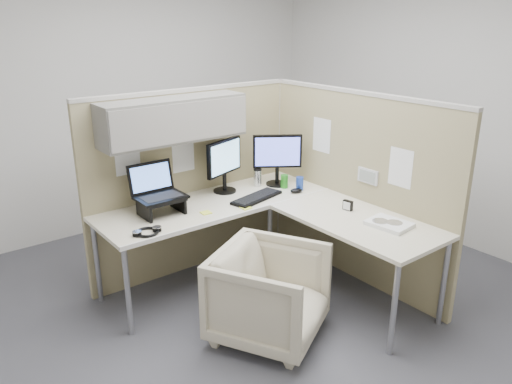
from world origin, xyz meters
TOP-DOWN VIEW (x-y plane):
  - ground at (0.00, 0.00)m, footprint 4.50×4.50m
  - partition_back at (-0.22, 0.83)m, footprint 2.00×0.36m
  - partition_right at (0.90, -0.07)m, footprint 0.07×2.03m
  - desk at (0.12, 0.13)m, footprint 2.00×1.98m
  - office_chair at (-0.26, -0.37)m, footprint 0.95×0.93m
  - monitor_left at (0.10, 0.70)m, footprint 0.43×0.20m
  - monitor_right at (0.59, 0.56)m, footprint 0.38×0.28m
  - laptop_station at (-0.59, 0.59)m, footprint 0.37×0.32m
  - keyboard at (0.20, 0.37)m, footprint 0.52×0.27m
  - mouse at (0.58, 0.29)m, footprint 0.13×0.10m
  - travel_mug at (0.43, 0.65)m, footprint 0.08×0.08m
  - soda_can_green at (0.65, 0.32)m, footprint 0.07×0.07m
  - soda_can_silver at (0.58, 0.46)m, footprint 0.07×0.07m
  - sticky_note_a at (-0.31, 0.37)m, footprint 0.08×0.08m
  - sticky_note_b at (0.00, 0.26)m, footprint 0.08×0.08m
  - headphones at (-0.85, 0.29)m, footprint 0.21×0.18m
  - paper_stack at (0.62, -0.68)m, footprint 0.27×0.33m
  - desk_clock at (0.62, -0.27)m, footprint 0.05×0.08m

SIDE VIEW (x-z plane):
  - ground at x=0.00m, z-range 0.00..0.00m
  - office_chair at x=-0.26m, z-range 0.00..0.74m
  - desk at x=0.12m, z-range 0.32..1.05m
  - sticky_note_a at x=-0.31m, z-range 0.73..0.74m
  - sticky_note_b at x=0.00m, z-range 0.73..0.74m
  - keyboard at x=0.20m, z-range 0.73..0.75m
  - headphones at x=-0.85m, z-range 0.73..0.76m
  - paper_stack at x=0.62m, z-range 0.73..0.76m
  - mouse at x=0.58m, z-range 0.73..0.77m
  - desk_clock at x=0.62m, z-range 0.73..0.81m
  - soda_can_green at x=0.65m, z-range 0.73..0.85m
  - soda_can_silver at x=0.58m, z-range 0.73..0.85m
  - travel_mug at x=0.43m, z-range 0.73..0.89m
  - partition_right at x=0.90m, z-range 0.00..1.63m
  - laptop_station at x=-0.59m, z-range 0.68..1.07m
  - monitor_left at x=0.10m, z-range 0.77..1.24m
  - monitor_right at x=0.59m, z-range 0.77..1.24m
  - partition_back at x=-0.22m, z-range 0.28..1.91m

